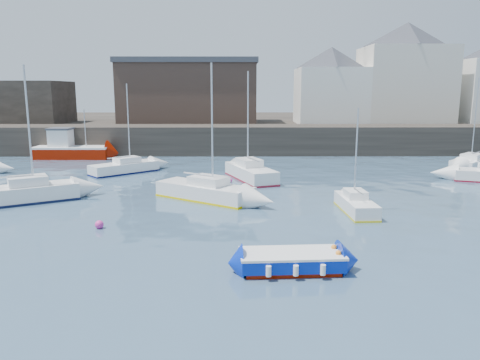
{
  "coord_description": "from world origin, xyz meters",
  "views": [
    {
      "loc": [
        -0.15,
        -15.37,
        6.8
      ],
      "look_at": [
        0.0,
        12.0,
        1.5
      ],
      "focal_mm": 35.0,
      "sensor_mm": 36.0,
      "label": 1
    }
  ],
  "objects_px": {
    "sailboat_g": "(473,162)",
    "buoy_mid": "(362,221)",
    "sailboat_c": "(356,204)",
    "buoy_far": "(230,182)",
    "fishing_boat": "(70,149)",
    "sailboat_b": "(205,191)",
    "blue_dinghy": "(291,261)",
    "buoy_near": "(100,228)",
    "sailboat_a": "(24,193)",
    "sailboat_f": "(251,172)",
    "sailboat_h": "(125,167)"
  },
  "relations": [
    {
      "from": "buoy_far",
      "to": "sailboat_f",
      "type": "bearing_deg",
      "value": 34.86
    },
    {
      "from": "buoy_near",
      "to": "sailboat_c",
      "type": "bearing_deg",
      "value": 12.88
    },
    {
      "from": "sailboat_b",
      "to": "buoy_mid",
      "type": "xyz_separation_m",
      "value": [
        8.6,
        -5.04,
        -0.55
      ]
    },
    {
      "from": "sailboat_c",
      "to": "sailboat_h",
      "type": "distance_m",
      "value": 20.48
    },
    {
      "from": "sailboat_a",
      "to": "buoy_mid",
      "type": "relative_size",
      "value": 18.98
    },
    {
      "from": "fishing_boat",
      "to": "sailboat_g",
      "type": "bearing_deg",
      "value": -8.61
    },
    {
      "from": "sailboat_a",
      "to": "blue_dinghy",
      "type": "bearing_deg",
      "value": -36.41
    },
    {
      "from": "fishing_boat",
      "to": "sailboat_g",
      "type": "relative_size",
      "value": 0.95
    },
    {
      "from": "sailboat_f",
      "to": "sailboat_g",
      "type": "distance_m",
      "value": 20.9
    },
    {
      "from": "sailboat_f",
      "to": "buoy_mid",
      "type": "bearing_deg",
      "value": -64.42
    },
    {
      "from": "sailboat_a",
      "to": "buoy_near",
      "type": "xyz_separation_m",
      "value": [
        6.2,
        -5.56,
        -0.58
      ]
    },
    {
      "from": "buoy_near",
      "to": "buoy_far",
      "type": "distance_m",
      "value": 13.33
    },
    {
      "from": "blue_dinghy",
      "to": "sailboat_g",
      "type": "distance_m",
      "value": 30.85
    },
    {
      "from": "buoy_mid",
      "to": "sailboat_g",
      "type": "bearing_deg",
      "value": 50.28
    },
    {
      "from": "sailboat_a",
      "to": "sailboat_b",
      "type": "height_order",
      "value": "sailboat_b"
    },
    {
      "from": "blue_dinghy",
      "to": "buoy_far",
      "type": "bearing_deg",
      "value": 98.59
    },
    {
      "from": "sailboat_g",
      "to": "buoy_near",
      "type": "distance_m",
      "value": 33.63
    },
    {
      "from": "blue_dinghy",
      "to": "buoy_near",
      "type": "bearing_deg",
      "value": 147.88
    },
    {
      "from": "sailboat_c",
      "to": "buoy_near",
      "type": "relative_size",
      "value": 13.43
    },
    {
      "from": "blue_dinghy",
      "to": "sailboat_h",
      "type": "height_order",
      "value": "sailboat_h"
    },
    {
      "from": "sailboat_f",
      "to": "buoy_near",
      "type": "bearing_deg",
      "value": -121.6
    },
    {
      "from": "blue_dinghy",
      "to": "buoy_far",
      "type": "relative_size",
      "value": 10.65
    },
    {
      "from": "sailboat_g",
      "to": "buoy_mid",
      "type": "height_order",
      "value": "sailboat_g"
    },
    {
      "from": "buoy_mid",
      "to": "sailboat_h",
      "type": "bearing_deg",
      "value": 137.48
    },
    {
      "from": "blue_dinghy",
      "to": "sailboat_a",
      "type": "xyz_separation_m",
      "value": [
        -15.15,
        11.17,
        0.16
      ]
    },
    {
      "from": "sailboat_f",
      "to": "sailboat_h",
      "type": "xyz_separation_m",
      "value": [
        -10.37,
        2.99,
        -0.1
      ]
    },
    {
      "from": "fishing_boat",
      "to": "sailboat_b",
      "type": "xyz_separation_m",
      "value": [
        14.83,
        -18.17,
        -0.4
      ]
    },
    {
      "from": "sailboat_b",
      "to": "sailboat_h",
      "type": "xyz_separation_m",
      "value": [
        -7.34,
        9.57,
        -0.07
      ]
    },
    {
      "from": "sailboat_a",
      "to": "sailboat_h",
      "type": "distance_m",
      "value": 10.92
    },
    {
      "from": "sailboat_b",
      "to": "buoy_far",
      "type": "xyz_separation_m",
      "value": [
        1.47,
        5.48,
        -0.55
      ]
    },
    {
      "from": "sailboat_g",
      "to": "buoy_mid",
      "type": "xyz_separation_m",
      "value": [
        -14.51,
        -17.46,
        -0.44
      ]
    },
    {
      "from": "blue_dinghy",
      "to": "sailboat_h",
      "type": "relative_size",
      "value": 0.55
    },
    {
      "from": "buoy_near",
      "to": "fishing_boat",
      "type": "bearing_deg",
      "value": 112.22
    },
    {
      "from": "sailboat_f",
      "to": "sailboat_c",
      "type": "bearing_deg",
      "value": -59.72
    },
    {
      "from": "sailboat_c",
      "to": "buoy_near",
      "type": "height_order",
      "value": "sailboat_c"
    },
    {
      "from": "sailboat_c",
      "to": "buoy_far",
      "type": "height_order",
      "value": "sailboat_c"
    },
    {
      "from": "sailboat_f",
      "to": "sailboat_a",
      "type": "bearing_deg",
      "value": -152.71
    },
    {
      "from": "sailboat_c",
      "to": "buoy_far",
      "type": "distance_m",
      "value": 11.28
    },
    {
      "from": "sailboat_b",
      "to": "buoy_mid",
      "type": "height_order",
      "value": "sailboat_b"
    },
    {
      "from": "sailboat_a",
      "to": "buoy_mid",
      "type": "distance_m",
      "value": 20.15
    },
    {
      "from": "sailboat_a",
      "to": "buoy_mid",
      "type": "height_order",
      "value": "sailboat_a"
    },
    {
      "from": "buoy_mid",
      "to": "buoy_far",
      "type": "distance_m",
      "value": 12.72
    },
    {
      "from": "sailboat_h",
      "to": "buoy_mid",
      "type": "xyz_separation_m",
      "value": [
        15.94,
        -14.62,
        -0.48
      ]
    },
    {
      "from": "fishing_boat",
      "to": "buoy_near",
      "type": "distance_m",
      "value": 26.39
    },
    {
      "from": "sailboat_f",
      "to": "fishing_boat",
      "type": "bearing_deg",
      "value": 147.04
    },
    {
      "from": "blue_dinghy",
      "to": "sailboat_b",
      "type": "xyz_separation_m",
      "value": [
        -4.08,
        11.87,
        0.13
      ]
    },
    {
      "from": "buoy_near",
      "to": "buoy_mid",
      "type": "relative_size",
      "value": 1.0
    },
    {
      "from": "fishing_boat",
      "to": "sailboat_g",
      "type": "distance_m",
      "value": 38.37
    },
    {
      "from": "sailboat_g",
      "to": "fishing_boat",
      "type": "bearing_deg",
      "value": 171.39
    },
    {
      "from": "fishing_boat",
      "to": "sailboat_b",
      "type": "relative_size",
      "value": 0.89
    }
  ]
}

